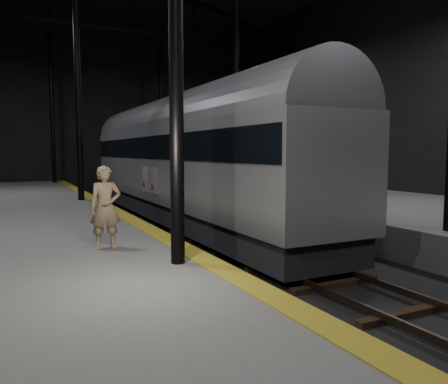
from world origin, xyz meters
TOP-DOWN VIEW (x-y plane):
  - ground at (0.00, 0.00)m, footprint 44.00×44.00m
  - platform_right at (7.50, 0.00)m, footprint 9.00×43.80m
  - tactile_strip at (-3.25, 0.00)m, footprint 0.50×43.80m
  - track at (0.00, 0.00)m, footprint 2.40×43.00m
  - train at (-0.00, 5.91)m, footprint 2.99×19.99m
  - woman at (-4.76, -2.14)m, footprint 0.71×0.53m

SIDE VIEW (x-z plane):
  - ground at x=0.00m, z-range 0.00..0.00m
  - track at x=0.00m, z-range -0.05..0.19m
  - platform_right at x=7.50m, z-range 0.00..1.00m
  - tactile_strip at x=-3.25m, z-range 1.00..1.01m
  - woman at x=-4.76m, z-range 1.00..2.79m
  - train at x=0.00m, z-range 0.31..5.65m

